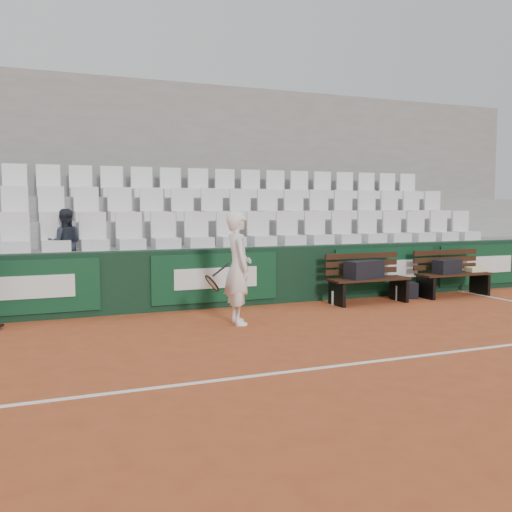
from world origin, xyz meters
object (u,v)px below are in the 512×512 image
(water_bottle_far, at_px, (397,293))
(sports_bag_left, at_px, (364,269))
(sports_bag_right, at_px, (447,267))
(sports_bag_ground, at_px, (403,290))
(bench_right, at_px, (453,285))
(tennis_player, at_px, (238,268))
(bench_left, at_px, (369,291))
(water_bottle_near, at_px, (333,298))
(spectator_c, at_px, (64,216))

(water_bottle_far, bearing_deg, sports_bag_left, -178.31)
(sports_bag_right, height_order, sports_bag_ground, sports_bag_right)
(bench_right, bearing_deg, sports_bag_left, -179.54)
(sports_bag_right, xyz_separation_m, water_bottle_far, (-1.12, 0.01, -0.44))
(water_bottle_far, relative_size, tennis_player, 0.17)
(bench_left, bearing_deg, tennis_player, -163.99)
(bench_right, relative_size, sports_bag_left, 2.07)
(water_bottle_far, bearing_deg, tennis_player, -166.25)
(sports_bag_right, bearing_deg, sports_bag_left, -179.53)
(tennis_player, bearing_deg, bench_left, 16.01)
(water_bottle_near, distance_m, tennis_player, 2.40)
(water_bottle_far, height_order, spectator_c, spectator_c)
(bench_right, relative_size, water_bottle_far, 5.44)
(sports_bag_right, height_order, spectator_c, spectator_c)
(bench_right, relative_size, sports_bag_ground, 3.06)
(sports_bag_right, relative_size, water_bottle_near, 2.33)
(sports_bag_right, bearing_deg, bench_right, 0.34)
(sports_bag_left, xyz_separation_m, water_bottle_near, (-0.57, 0.07, -0.48))
(sports_bag_left, distance_m, water_bottle_near, 0.76)
(sports_bag_left, bearing_deg, sports_bag_right, 0.47)
(sports_bag_ground, bearing_deg, sports_bag_right, -12.51)
(sports_bag_right, height_order, water_bottle_far, sports_bag_right)
(sports_bag_ground, relative_size, water_bottle_near, 2.01)
(bench_right, relative_size, tennis_player, 0.91)
(bench_left, xyz_separation_m, sports_bag_ground, (0.91, 0.22, -0.08))
(bench_left, relative_size, water_bottle_far, 5.44)
(bench_left, relative_size, spectator_c, 1.32)
(bench_left, xyz_separation_m, sports_bag_left, (-0.09, 0.02, 0.38))
(sports_bag_right, relative_size, water_bottle_far, 2.06)
(bench_right, distance_m, sports_bag_right, 0.39)
(spectator_c, bearing_deg, sports_bag_left, 168.89)
(bench_right, bearing_deg, sports_bag_ground, 169.48)
(sports_bag_ground, xyz_separation_m, water_bottle_near, (-1.58, -0.13, -0.03))
(water_bottle_near, bearing_deg, tennis_player, -157.16)
(sports_bag_right, distance_m, tennis_player, 4.63)
(bench_left, height_order, bench_right, same)
(water_bottle_near, height_order, spectator_c, spectator_c)
(sports_bag_right, xyz_separation_m, water_bottle_near, (-2.43, 0.06, -0.46))
(water_bottle_near, bearing_deg, bench_left, -7.88)
(tennis_player, bearing_deg, water_bottle_near, 22.84)
(spectator_c, bearing_deg, sports_bag_ground, 173.00)
(bench_right, distance_m, water_bottle_far, 1.28)
(bench_right, distance_m, spectator_c, 7.19)
(sports_bag_right, relative_size, spectator_c, 0.50)
(bench_left, distance_m, water_bottle_far, 0.66)
(sports_bag_right, height_order, tennis_player, tennis_player)
(bench_right, xyz_separation_m, sports_bag_ground, (-1.02, 0.19, -0.08))
(water_bottle_far, distance_m, spectator_c, 5.98)
(water_bottle_near, distance_m, water_bottle_far, 1.32)
(bench_left, height_order, sports_bag_left, sports_bag_left)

